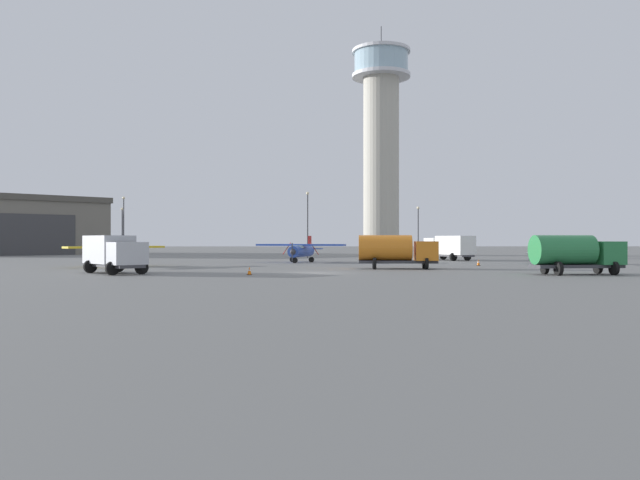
# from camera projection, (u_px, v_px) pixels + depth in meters

# --- Properties ---
(ground_plane) EXTENTS (400.00, 400.00, 0.00)m
(ground_plane) POSITION_uv_depth(u_px,v_px,m) (313.00, 273.00, 47.37)
(ground_plane) COLOR slate
(control_tower) EXTENTS (9.79, 9.79, 38.60)m
(control_tower) POSITION_uv_depth(u_px,v_px,m) (381.00, 139.00, 104.00)
(control_tower) COLOR #B2AD9E
(control_tower) RESTS_ON ground_plane
(hangar) EXTENTS (36.40, 35.67, 10.13)m
(hangar) POSITION_uv_depth(u_px,v_px,m) (9.00, 226.00, 109.63)
(hangar) COLOR #6B665B
(hangar) RESTS_ON ground_plane
(airplane_teal) EXTENTS (7.15, 8.17, 2.73)m
(airplane_teal) POSITION_uv_depth(u_px,v_px,m) (559.00, 252.00, 65.48)
(airplane_teal) COLOR teal
(airplane_teal) RESTS_ON ground_plane
(airplane_yellow) EXTENTS (7.98, 7.69, 2.86)m
(airplane_yellow) POSITION_uv_depth(u_px,v_px,m) (114.00, 253.00, 58.73)
(airplane_yellow) COLOR gold
(airplane_yellow) RESTS_ON ground_plane
(airplane_blue) EXTENTS (10.25, 8.04, 3.04)m
(airplane_blue) POSITION_uv_depth(u_px,v_px,m) (302.00, 250.00, 70.15)
(airplane_blue) COLOR #2847A8
(airplane_blue) RESTS_ON ground_plane
(truck_box_silver) EXTENTS (5.99, 6.40, 2.88)m
(truck_box_silver) POSITION_uv_depth(u_px,v_px,m) (114.00, 252.00, 46.72)
(truck_box_silver) COLOR #38383D
(truck_box_silver) RESTS_ON ground_plane
(truck_fuel_tanker_green) EXTENTS (6.71, 3.50, 2.90)m
(truck_fuel_tanker_green) POSITION_uv_depth(u_px,v_px,m) (575.00, 253.00, 45.14)
(truck_fuel_tanker_green) COLOR #38383D
(truck_fuel_tanker_green) RESTS_ON ground_plane
(truck_fuel_tanker_orange) EXTENTS (7.01, 3.48, 2.97)m
(truck_fuel_tanker_orange) POSITION_uv_depth(u_px,v_px,m) (396.00, 250.00, 54.28)
(truck_fuel_tanker_orange) COLOR #38383D
(truck_fuel_tanker_orange) RESTS_ON ground_plane
(truck_flatbed_teal) EXTENTS (7.25, 5.61, 2.78)m
(truck_flatbed_teal) POSITION_uv_depth(u_px,v_px,m) (571.00, 249.00, 86.01)
(truck_flatbed_teal) COLOR #38383D
(truck_flatbed_teal) RESTS_ON ground_plane
(truck_box_white) EXTENTS (5.38, 7.47, 3.05)m
(truck_box_white) POSITION_uv_depth(u_px,v_px,m) (450.00, 247.00, 77.02)
(truck_box_white) COLOR #38383D
(truck_box_white) RESTS_ON ground_plane
(light_post_west) EXTENTS (0.44, 0.44, 9.46)m
(light_post_west) POSITION_uv_depth(u_px,v_px,m) (308.00, 219.00, 88.21)
(light_post_west) COLOR #38383D
(light_post_west) RESTS_ON ground_plane
(light_post_east) EXTENTS (0.44, 0.44, 9.38)m
(light_post_east) POSITION_uv_depth(u_px,v_px,m) (124.00, 221.00, 96.67)
(light_post_east) COLOR #38383D
(light_post_east) RESTS_ON ground_plane
(light_post_north) EXTENTS (0.44, 0.44, 7.77)m
(light_post_north) POSITION_uv_depth(u_px,v_px,m) (418.00, 226.00, 95.82)
(light_post_north) COLOR #38383D
(light_post_north) RESTS_ON ground_plane
(light_post_centre) EXTENTS (0.44, 0.44, 7.75)m
(light_post_centre) POSITION_uv_depth(u_px,v_px,m) (122.00, 227.00, 98.91)
(light_post_centre) COLOR #38383D
(light_post_centre) RESTS_ON ground_plane
(traffic_cone_near_left) EXTENTS (0.36, 0.36, 0.60)m
(traffic_cone_near_left) POSITION_uv_depth(u_px,v_px,m) (249.00, 271.00, 44.77)
(traffic_cone_near_left) COLOR black
(traffic_cone_near_left) RESTS_ON ground_plane
(traffic_cone_near_right) EXTENTS (0.36, 0.36, 0.61)m
(traffic_cone_near_right) POSITION_uv_depth(u_px,v_px,m) (478.00, 263.00, 60.86)
(traffic_cone_near_right) COLOR black
(traffic_cone_near_right) RESTS_ON ground_plane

